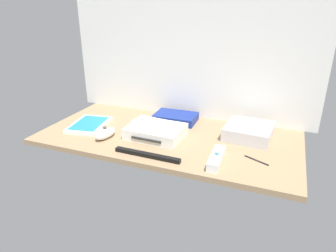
# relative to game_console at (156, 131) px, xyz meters

# --- Properties ---
(ground_plane) EXTENTS (1.00, 0.48, 0.02)m
(ground_plane) POSITION_rel_game_console_xyz_m (0.04, 0.03, -0.03)
(ground_plane) COLOR #9E7F5B
(ground_plane) RESTS_ON ground
(back_wall) EXTENTS (1.10, 0.01, 0.64)m
(back_wall) POSITION_rel_game_console_xyz_m (0.04, 0.27, 0.30)
(back_wall) COLOR white
(back_wall) RESTS_ON ground
(game_console) EXTENTS (0.21, 0.17, 0.04)m
(game_console) POSITION_rel_game_console_xyz_m (0.00, 0.00, 0.00)
(game_console) COLOR white
(game_console) RESTS_ON ground_plane
(mini_computer) EXTENTS (0.18, 0.18, 0.05)m
(mini_computer) POSITION_rel_game_console_xyz_m (0.34, 0.13, 0.00)
(mini_computer) COLOR silver
(mini_computer) RESTS_ON ground_plane
(game_case) EXTENTS (0.17, 0.21, 0.02)m
(game_case) POSITION_rel_game_console_xyz_m (-0.30, -0.01, -0.01)
(game_case) COLOR white
(game_case) RESTS_ON ground_plane
(network_router) EXTENTS (0.18, 0.13, 0.03)m
(network_router) POSITION_rel_game_console_xyz_m (0.01, 0.18, -0.00)
(network_router) COLOR navy
(network_router) RESTS_ON ground_plane
(remote_wand) EXTENTS (0.04, 0.15, 0.03)m
(remote_wand) POSITION_rel_game_console_xyz_m (0.27, -0.11, -0.01)
(remote_wand) COLOR white
(remote_wand) RESTS_ON ground_plane
(remote_nunchuk) EXTENTS (0.06, 0.11, 0.05)m
(remote_nunchuk) POSITION_rel_game_console_xyz_m (-0.17, -0.08, -0.00)
(remote_nunchuk) COLOR white
(remote_nunchuk) RESTS_ON ground_plane
(remote_classic_pad) EXTENTS (0.15, 0.10, 0.02)m
(remote_classic_pad) POSITION_rel_game_console_xyz_m (-0.01, -0.00, 0.03)
(remote_classic_pad) COLOR white
(remote_classic_pad) RESTS_ON game_console
(sensor_bar) EXTENTS (0.24, 0.02, 0.01)m
(sensor_bar) POSITION_rel_game_console_xyz_m (0.04, -0.16, -0.01)
(sensor_bar) COLOR black
(sensor_bar) RESTS_ON ground_plane
(stylus_pen) EXTENTS (0.08, 0.05, 0.01)m
(stylus_pen) POSITION_rel_game_console_xyz_m (0.39, -0.05, -0.02)
(stylus_pen) COLOR black
(stylus_pen) RESTS_ON ground_plane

